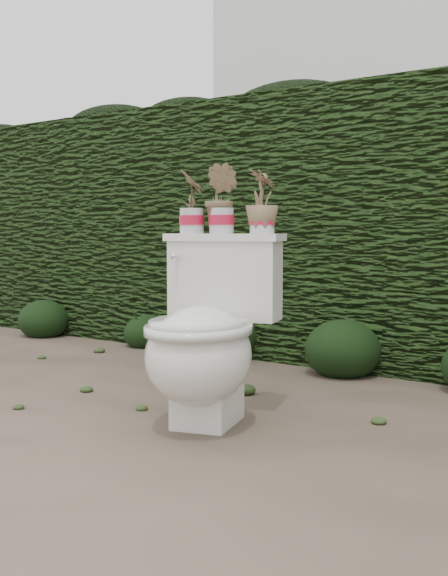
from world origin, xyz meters
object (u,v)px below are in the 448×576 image
Objects in this scene: potted_plant_center at (221,201)px; potted_plant_right at (262,203)px; potted_plant_left at (192,203)px; toilet at (206,339)px.

potted_plant_right is at bearing 23.65° from potted_plant_center.
potted_plant_left is 0.14m from potted_plant_center.
toilet is at bearing 109.09° from potted_plant_right.
potted_plant_center reaches higher than toilet.
potted_plant_center is (-0.09, 0.22, 0.56)m from toilet.
potted_plant_left is (-0.22, 0.18, 0.55)m from toilet.
toilet is 3.06× the size of potted_plant_right.
potted_plant_left is 0.92× the size of potted_plant_center.
potted_plant_center is 1.10× the size of potted_plant_right.
toilet is 0.62m from potted_plant_left.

